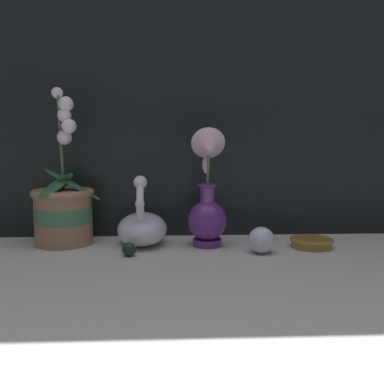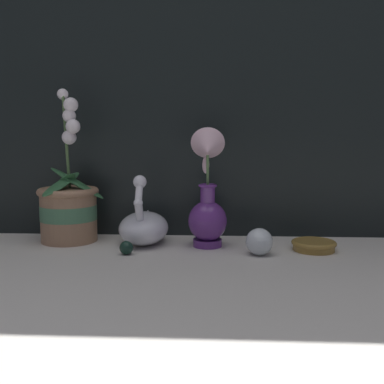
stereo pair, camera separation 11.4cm
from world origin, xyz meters
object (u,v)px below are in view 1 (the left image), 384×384
Objects in this scene: swan_figurine at (142,227)px; glass_sphere at (261,240)px; orchid_potted_plant at (63,208)px; blue_vase at (208,204)px; amber_dish at (312,242)px.

glass_sphere is (0.30, -0.10, -0.02)m from swan_figurine.
orchid_potted_plant is 0.52m from glass_sphere.
swan_figurine is (0.21, -0.02, -0.05)m from orchid_potted_plant.
blue_vase is at bearing -7.44° from orchid_potted_plant.
swan_figurine is 1.78× the size of amber_dish.
amber_dish is (0.44, -0.05, -0.03)m from swan_figurine.
blue_vase reaches higher than amber_dish.
swan_figurine reaches higher than glass_sphere.
swan_figurine is at bearing 173.40° from amber_dish.
swan_figurine is at bearing -5.28° from orchid_potted_plant.
blue_vase is 0.28m from amber_dish.
amber_dish is (0.64, -0.07, -0.08)m from orchid_potted_plant.
blue_vase is (0.17, -0.03, 0.06)m from swan_figurine.
orchid_potted_plant is 2.07× the size of swan_figurine.
glass_sphere is at bearing -13.60° from orchid_potted_plant.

